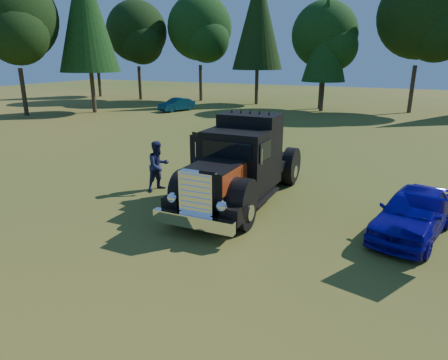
% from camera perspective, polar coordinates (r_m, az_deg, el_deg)
% --- Properties ---
extents(ground, '(120.00, 120.00, 0.00)m').
position_cam_1_polar(ground, '(12.07, 2.17, -6.82)').
color(ground, '#305418').
rests_on(ground, ground).
extents(treeline, '(72.10, 24.04, 13.84)m').
position_cam_1_polar(treeline, '(38.29, 15.83, 20.79)').
color(treeline, '#2D2116').
rests_on(treeline, ground).
extents(diamond_t_truck, '(3.33, 7.16, 3.00)m').
position_cam_1_polar(diamond_t_truck, '(13.73, 2.27, 1.86)').
color(diamond_t_truck, black).
rests_on(diamond_t_truck, ground).
extents(hotrod_coupe, '(2.54, 4.40, 1.89)m').
position_cam_1_polar(hotrod_coupe, '(12.53, 25.44, -4.24)').
color(hotrod_coupe, '#063795').
rests_on(hotrod_coupe, ground).
extents(spectator_near, '(0.68, 0.78, 1.79)m').
position_cam_1_polar(spectator_near, '(14.82, -3.48, 1.46)').
color(spectator_near, navy).
rests_on(spectator_near, ground).
extents(spectator_far, '(0.99, 1.11, 1.90)m').
position_cam_1_polar(spectator_far, '(15.32, -9.35, 2.01)').
color(spectator_far, '#1B2A3F').
rests_on(spectator_far, ground).
extents(distant_teal_car, '(2.44, 3.84, 1.19)m').
position_cam_1_polar(distant_teal_car, '(38.08, -6.78, 10.65)').
color(distant_teal_car, '#093239').
rests_on(distant_teal_car, ground).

